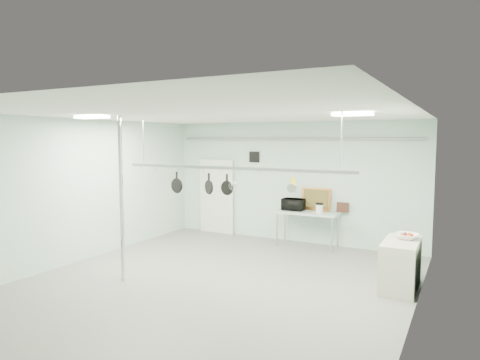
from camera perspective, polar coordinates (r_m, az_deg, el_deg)
The scene contains 25 objects.
floor at distance 8.35m, azimuth -3.55°, elevation -13.72°, with size 8.00×8.00×0.00m, color gray.
ceiling at distance 7.90m, azimuth -3.69°, elevation 8.71°, with size 7.00×8.00×0.02m, color silver.
back_wall at distance 11.53m, azimuth 6.86°, elevation -0.26°, with size 7.00×0.02×3.20m, color silver.
right_wall at distance 6.83m, azimuth 22.23°, elevation -4.57°, with size 0.02×8.00×3.20m, color silver.
door at distance 12.56m, azimuth -3.08°, elevation -2.28°, with size 1.10×0.10×2.20m, color silver.
wall_vent at distance 11.91m, azimuth 1.92°, elevation 3.09°, with size 0.30×0.04×0.30m, color black.
conduit_pipe at distance 11.39m, azimuth 6.76°, elevation 5.47°, with size 0.07×0.07×6.60m, color gray.
chrome_pole at distance 8.53m, azimuth -15.55°, elevation -2.43°, with size 0.08×0.08×3.20m, color silver.
prep_table at distance 11.06m, azimuth 8.99°, elevation -4.54°, with size 1.60×0.70×0.91m.
side_cabinet at distance 8.48m, azimuth 20.62°, elevation -10.57°, with size 0.60×1.20×0.90m, color beige.
pot_rack at distance 8.06m, azimuth -1.31°, elevation 1.82°, with size 4.80×0.06×1.00m.
light_panel_left at distance 8.68m, azimuth -19.14°, elevation 7.93°, with size 0.65×0.30×0.05m, color white.
light_panel_right at distance 7.52m, azimuth 14.78°, elevation 8.47°, with size 0.65×0.30×0.05m, color white.
microwave at distance 11.18m, azimuth 7.14°, elevation -3.25°, with size 0.55×0.37×0.30m, color black.
coffee_canister at distance 10.89m, azimuth 10.54°, elevation -3.78°, with size 0.18×0.18×0.21m, color silver.
painting_large at distance 11.25m, azimuth 10.08°, elevation -2.52°, with size 0.78×0.05×0.58m, color #C97736.
painting_small at distance 11.08m, azimuth 13.53°, elevation -3.57°, with size 0.30×0.04×0.25m, color #381C13.
fruit_bowl at distance 8.56m, azimuth 21.34°, elevation -6.99°, with size 0.42×0.42×0.10m, color white.
skillet_left at distance 8.76m, azimuth -8.43°, elevation -0.25°, with size 0.31×0.06×0.41m, color black, non-canonical shape.
skillet_mid at distance 8.33m, azimuth -4.17°, elevation -0.49°, with size 0.29×0.06×0.41m, color black, non-canonical shape.
skillet_right at distance 8.12m, azimuth -1.76°, elevation -0.56°, with size 0.28×0.06×0.39m, color black, non-canonical shape.
whisk at distance 8.05m, azimuth -0.92°, elevation -0.42°, with size 0.16×0.16×0.34m, color silver, non-canonical shape.
grater at distance 7.54m, azimuth 7.12°, elevation -0.38°, with size 0.09×0.02×0.21m, color yellow, non-canonical shape.
saucepan at distance 7.55m, azimuth 6.95°, elevation -0.67°, with size 0.16×0.10×0.29m, color silver, non-canonical shape.
fruit_cluster at distance 8.55m, azimuth 21.35°, elevation -6.73°, with size 0.24×0.24×0.09m, color #A3100F, non-canonical shape.
Camera 1 is at (4.15, -6.70, 2.74)m, focal length 32.00 mm.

